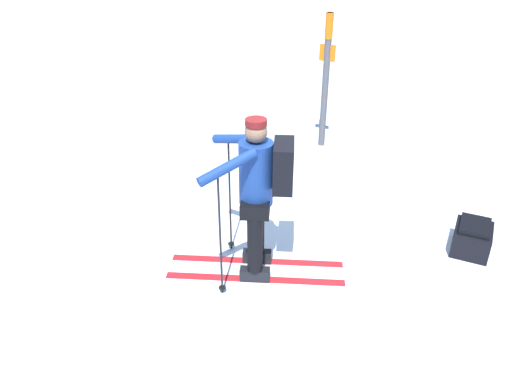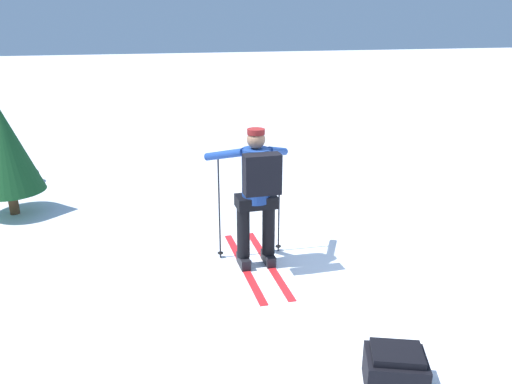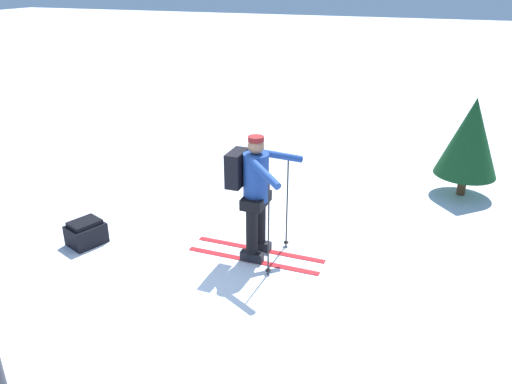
# 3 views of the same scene
# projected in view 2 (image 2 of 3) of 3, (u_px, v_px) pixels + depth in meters

# --- Properties ---
(ground_plane) EXTENTS (80.00, 80.00, 0.00)m
(ground_plane) POSITION_uv_depth(u_px,v_px,m) (311.00, 280.00, 5.60)
(ground_plane) COLOR white
(skier) EXTENTS (1.04, 1.80, 1.65)m
(skier) POSITION_uv_depth(u_px,v_px,m) (257.00, 190.00, 5.61)
(skier) COLOR red
(skier) RESTS_ON ground_plane
(dropped_backpack) EXTENTS (0.57, 0.52, 0.35)m
(dropped_backpack) POSITION_uv_depth(u_px,v_px,m) (395.00, 370.00, 3.93)
(dropped_backpack) COLOR black
(dropped_backpack) RESTS_ON ground_plane
(rock_boulder) EXTENTS (0.57, 0.48, 0.31)m
(rock_boulder) POSITION_uv_depth(u_px,v_px,m) (22.00, 175.00, 8.88)
(rock_boulder) COLOR #474442
(rock_boulder) RESTS_ON ground_plane
(pine_tree) EXTENTS (0.99, 0.99, 1.66)m
(pine_tree) POSITION_uv_depth(u_px,v_px,m) (4.00, 149.00, 7.20)
(pine_tree) COLOR #4C331E
(pine_tree) RESTS_ON ground_plane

